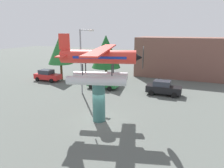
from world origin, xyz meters
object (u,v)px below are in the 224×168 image
at_px(car_near_red, 48,75).
at_px(tree_west, 60,50).
at_px(display_pedestal, 99,102).
at_px(streetlight_primary, 82,57).
at_px(storefront_building, 181,57).
at_px(car_far_black, 163,88).
at_px(car_mid_green, 103,82).
at_px(floatplane_monument, 100,63).
at_px(tree_east, 106,52).

distance_m(car_near_red, tree_west, 4.45).
bearing_deg(display_pedestal, streetlight_primary, 129.13).
xyz_separation_m(storefront_building, tree_west, (-17.46, -9.96, 1.44)).
height_order(display_pedestal, tree_west, tree_west).
bearing_deg(car_far_black, car_near_red, 178.35).
height_order(storefront_building, tree_west, tree_west).
relative_size(car_mid_green, storefront_building, 0.28).
height_order(floatplane_monument, car_near_red, floatplane_monument).
relative_size(display_pedestal, storefront_building, 0.24).
height_order(display_pedestal, storefront_building, storefront_building).
relative_size(car_near_red, car_far_black, 1.00).
bearing_deg(streetlight_primary, display_pedestal, -50.87).
distance_m(car_far_black, storefront_building, 12.41).
relative_size(streetlight_primary, tree_west, 1.14).
distance_m(floatplane_monument, car_near_red, 18.02).
distance_m(streetlight_primary, tree_east, 6.13).
height_order(floatplane_monument, streetlight_primary, streetlight_primary).
xyz_separation_m(display_pedestal, car_far_black, (4.01, 9.86, -0.86)).
relative_size(streetlight_primary, tree_east, 1.11).
distance_m(car_near_red, car_mid_green, 9.84).
relative_size(car_far_black, storefront_building, 0.28).
height_order(car_far_black, storefront_building, storefront_building).
bearing_deg(tree_west, streetlight_primary, -37.37).
height_order(car_far_black, streetlight_primary, streetlight_primary).
xyz_separation_m(display_pedestal, floatplane_monument, (0.13, 0.04, 3.41)).
relative_size(display_pedestal, car_mid_green, 0.83).
height_order(car_near_red, car_mid_green, same).
xyz_separation_m(car_mid_green, storefront_building, (9.11, 12.27, 2.42)).
bearing_deg(display_pedestal, car_near_red, 143.42).
bearing_deg(floatplane_monument, car_mid_green, 98.31).
height_order(car_mid_green, storefront_building, storefront_building).
distance_m(floatplane_monument, car_far_black, 11.40).
distance_m(floatplane_monument, streetlight_primary, 8.52).
xyz_separation_m(streetlight_primary, tree_west, (-7.19, 5.49, 0.16)).
xyz_separation_m(car_mid_green, tree_east, (-0.76, 2.94, 3.84)).
bearing_deg(floatplane_monument, storefront_building, 62.04).
bearing_deg(car_near_red, car_far_black, -1.65).
bearing_deg(display_pedestal, tree_west, 136.11).
height_order(car_far_black, tree_east, tree_east).
distance_m(display_pedestal, streetlight_primary, 8.91).
height_order(display_pedestal, tree_east, tree_east).
xyz_separation_m(streetlight_primary, tree_east, (0.40, 6.11, 0.14)).
distance_m(display_pedestal, floatplane_monument, 3.42).
relative_size(display_pedestal, car_far_black, 0.83).
height_order(streetlight_primary, tree_east, streetlight_primary).
xyz_separation_m(floatplane_monument, car_mid_green, (-4.30, 9.69, -4.27)).
relative_size(tree_west, tree_east, 0.98).
relative_size(display_pedestal, tree_west, 0.50).
relative_size(floatplane_monument, car_mid_green, 2.46).
distance_m(car_mid_green, tree_east, 4.89).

